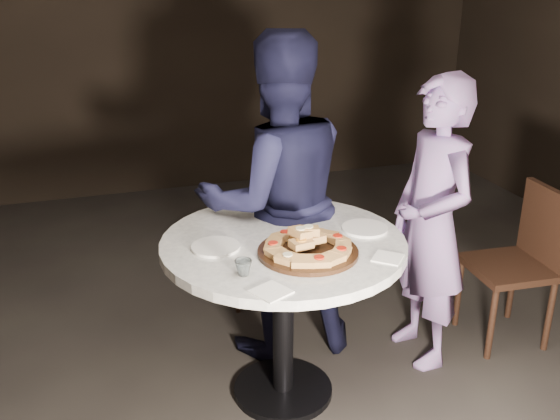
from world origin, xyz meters
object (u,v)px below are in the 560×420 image
object	(u,v)px
water_glass	(243,268)
focaccia_pile	(307,244)
chair_far	(254,238)
serving_board	(308,252)
diner_navy	(277,201)
table	(283,270)
chair_right	(524,255)
diner_teal	(431,224)

from	to	relation	value
water_glass	focaccia_pile	bearing A→B (deg)	18.99
chair_far	water_glass	bearing A→B (deg)	63.12
water_glass	chair_far	world-z (taller)	water_glass
serving_board	diner_navy	world-z (taller)	diner_navy
serving_board	table	bearing A→B (deg)	107.02
table	focaccia_pile	xyz separation A→B (m)	(0.05, -0.18, 0.21)
chair_far	chair_right	xyz separation A→B (m)	(1.35, -0.85, 0.07)
chair_far	diner_navy	xyz separation A→B (m)	(-0.01, -0.51, 0.44)
table	chair_far	world-z (taller)	table
chair_right	chair_far	bearing A→B (deg)	-118.36
water_glass	chair_right	world-z (taller)	water_glass
diner_teal	water_glass	bearing A→B (deg)	-72.46
focaccia_pile	chair_far	world-z (taller)	focaccia_pile
table	focaccia_pile	bearing A→B (deg)	-73.25
water_glass	chair_right	size ratio (longest dim) A/B	0.08
water_glass	chair_far	size ratio (longest dim) A/B	0.09
chair_right	focaccia_pile	bearing A→B (deg)	-75.26
chair_far	chair_right	distance (m)	1.60
table	water_glass	size ratio (longest dim) A/B	19.02
serving_board	chair_far	distance (m)	1.21
focaccia_pile	chair_right	bearing A→B (deg)	10.85
table	diner_navy	distance (m)	0.49
diner_navy	water_glass	bearing A→B (deg)	63.46
table	serving_board	world-z (taller)	serving_board
table	water_glass	world-z (taller)	water_glass
focaccia_pile	diner_teal	size ratio (longest dim) A/B	0.26
chair_right	diner_navy	distance (m)	1.45
serving_board	chair_far	bearing A→B (deg)	86.71
serving_board	water_glass	distance (m)	0.34
chair_far	chair_right	world-z (taller)	chair_right
chair_right	diner_teal	world-z (taller)	diner_teal
water_glass	chair_far	bearing A→B (deg)	72.57
focaccia_pile	water_glass	distance (m)	0.34
diner_teal	chair_right	bearing A→B (deg)	87.80
serving_board	diner_teal	distance (m)	0.85
diner_navy	chair_far	bearing A→B (deg)	-90.68
focaccia_pile	chair_right	world-z (taller)	focaccia_pile
serving_board	diner_navy	bearing A→B (deg)	85.24
table	diner_teal	size ratio (longest dim) A/B	0.87
chair_right	diner_navy	size ratio (longest dim) A/B	0.51
table	serving_board	xyz separation A→B (m)	(0.06, -0.18, 0.17)
diner_teal	serving_board	bearing A→B (deg)	-72.02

